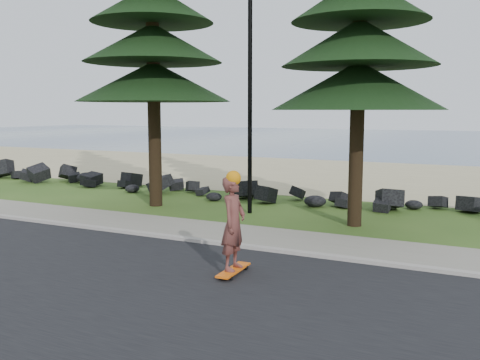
# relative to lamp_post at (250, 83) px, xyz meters

# --- Properties ---
(ground) EXTENTS (160.00, 160.00, 0.00)m
(ground) POSITION_rel_lamp_post_xyz_m (0.00, -3.20, -4.13)
(ground) COLOR #2F4F18
(ground) RESTS_ON ground
(road) EXTENTS (160.00, 7.00, 0.02)m
(road) POSITION_rel_lamp_post_xyz_m (0.00, -7.70, -4.12)
(road) COLOR black
(road) RESTS_ON ground
(kerb) EXTENTS (160.00, 0.20, 0.10)m
(kerb) POSITION_rel_lamp_post_xyz_m (0.00, -4.10, -4.08)
(kerb) COLOR #A29A92
(kerb) RESTS_ON ground
(sidewalk) EXTENTS (160.00, 2.00, 0.08)m
(sidewalk) POSITION_rel_lamp_post_xyz_m (0.00, -3.00, -4.09)
(sidewalk) COLOR slate
(sidewalk) RESTS_ON ground
(beach_sand) EXTENTS (160.00, 15.00, 0.01)m
(beach_sand) POSITION_rel_lamp_post_xyz_m (0.00, 11.30, -4.13)
(beach_sand) COLOR tan
(beach_sand) RESTS_ON ground
(ocean) EXTENTS (160.00, 58.00, 0.01)m
(ocean) POSITION_rel_lamp_post_xyz_m (0.00, 47.80, -4.13)
(ocean) COLOR #40597A
(ocean) RESTS_ON ground
(seawall_boulders) EXTENTS (60.00, 2.40, 1.10)m
(seawall_boulders) POSITION_rel_lamp_post_xyz_m (0.00, 2.40, -4.13)
(seawall_boulders) COLOR black
(seawall_boulders) RESTS_ON ground
(lamp_post) EXTENTS (0.25, 0.14, 8.14)m
(lamp_post) POSITION_rel_lamp_post_xyz_m (0.00, 0.00, 0.00)
(lamp_post) COLOR black
(lamp_post) RESTS_ON ground
(skateboarder) EXTENTS (0.48, 1.13, 2.09)m
(skateboarder) POSITION_rel_lamp_post_xyz_m (2.48, -6.07, -3.08)
(skateboarder) COLOR orange
(skateboarder) RESTS_ON ground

